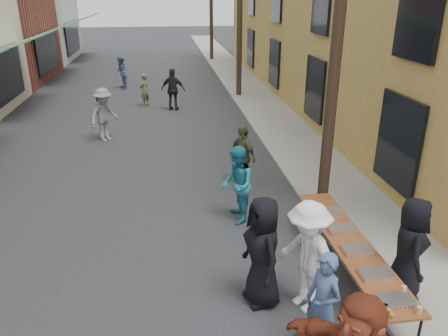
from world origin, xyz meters
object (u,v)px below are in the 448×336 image
object	(u,v)px
utility_pole_near	(340,12)
server	(409,249)
serving_table	(350,244)
guest_front_c	(237,185)
guest_front_a	(263,252)
catering_tray_sausage	(396,301)

from	to	relation	value
utility_pole_near	server	world-z (taller)	utility_pole_near
serving_table	guest_front_c	size ratio (longest dim) A/B	2.24
utility_pole_near	guest_front_a	xyz separation A→B (m)	(-2.20, -3.14, -3.53)
utility_pole_near	server	size ratio (longest dim) A/B	4.96
serving_table	guest_front_a	bearing A→B (deg)	-166.44
utility_pole_near	serving_table	distance (m)	4.69
guest_front_c	server	size ratio (longest dim) A/B	0.98
utility_pole_near	guest_front_a	bearing A→B (deg)	-125.01
guest_front_c	guest_front_a	bearing A→B (deg)	-0.98
catering_tray_sausage	guest_front_c	xyz separation A→B (m)	(-1.65, 4.05, 0.10)
catering_tray_sausage	guest_front_a	world-z (taller)	guest_front_a
serving_table	catering_tray_sausage	world-z (taller)	catering_tray_sausage
serving_table	utility_pole_near	bearing A→B (deg)	79.61
guest_front_a	server	bearing A→B (deg)	70.13
guest_front_a	guest_front_c	bearing A→B (deg)	166.59
catering_tray_sausage	guest_front_c	size ratio (longest dim) A/B	0.28
utility_pole_near	server	bearing A→B (deg)	-86.90
guest_front_a	utility_pole_near	bearing A→B (deg)	132.50
serving_table	server	world-z (taller)	server
serving_table	catering_tray_sausage	xyz separation A→B (m)	(-0.00, -1.65, 0.08)
serving_table	guest_front_c	distance (m)	2.92
serving_table	catering_tray_sausage	bearing A→B (deg)	-90.00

